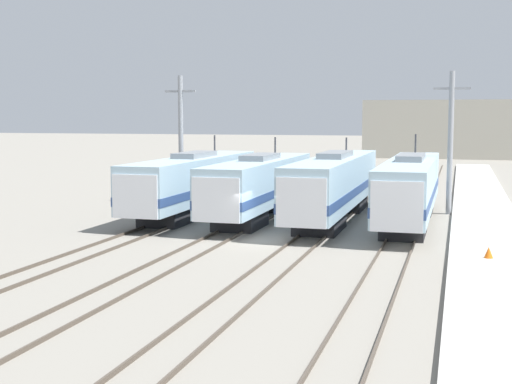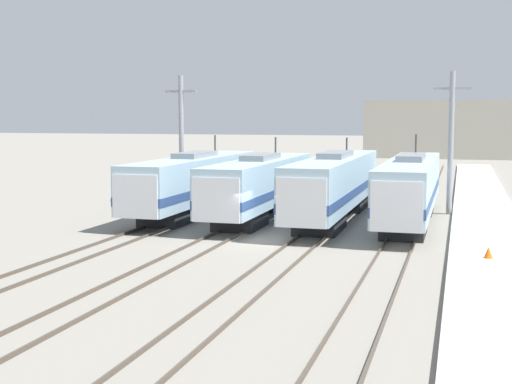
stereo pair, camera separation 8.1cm
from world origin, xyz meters
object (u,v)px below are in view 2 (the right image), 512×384
object	(u,v)px
catenary_tower_left	(181,138)
traffic_cone	(488,252)
locomotive_center_left	(258,186)
locomotive_far_left	(192,183)
locomotive_far_right	(410,189)
locomotive_center_right	(334,186)
catenary_tower_right	(451,141)

from	to	relation	value
catenary_tower_left	traffic_cone	distance (m)	26.73
locomotive_center_left	locomotive_far_left	bearing A→B (deg)	172.49
locomotive_far_right	traffic_cone	distance (m)	11.68
locomotive_center_right	catenary_tower_right	world-z (taller)	catenary_tower_right
locomotive_center_right	catenary_tower_right	bearing A→B (deg)	36.01
locomotive_center_left	locomotive_far_right	size ratio (longest dim) A/B	0.90
catenary_tower_left	traffic_cone	xyz separation A→B (m)	(20.87, -16.12, -4.32)
locomotive_center_right	traffic_cone	xyz separation A→B (m)	(8.78, -11.16, -1.65)
locomotive_center_right	locomotive_far_right	distance (m)	4.66
locomotive_far_left	traffic_cone	bearing A→B (deg)	-31.40
locomotive_center_left	traffic_cone	distance (m)	17.07
locomotive_center_left	locomotive_center_right	size ratio (longest dim) A/B	0.87
locomotive_center_left	locomotive_center_right	bearing A→B (deg)	9.03
locomotive_center_right	locomotive_far_right	bearing A→B (deg)	-4.32
locomotive_center_left	traffic_cone	size ratio (longest dim) A/B	35.03
locomotive_far_left	locomotive_center_left	size ratio (longest dim) A/B	1.05
locomotive_center_right	traffic_cone	bearing A→B (deg)	-51.78
locomotive_far_left	catenary_tower_right	distance (m)	17.12
catenary_tower_left	locomotive_far_right	bearing A→B (deg)	-17.64
locomotive_far_right	catenary_tower_left	world-z (taller)	catenary_tower_left
locomotive_far_right	locomotive_center_right	bearing A→B (deg)	175.68
locomotive_center_left	traffic_cone	world-z (taller)	locomotive_center_left
locomotive_center_right	locomotive_far_right	world-z (taller)	locomotive_far_right
locomotive_far_left	traffic_cone	xyz separation A→B (m)	(18.07, -11.03, -1.59)
catenary_tower_right	catenary_tower_left	bearing A→B (deg)	180.00
locomotive_center_left	catenary_tower_right	xyz separation A→B (m)	(11.48, 5.71, 2.75)
locomotive_far_left	locomotive_far_right	xyz separation A→B (m)	(13.93, -0.22, 0.03)
locomotive_far_right	catenary_tower_left	size ratio (longest dim) A/B	2.05
locomotive_center_left	catenary_tower_left	size ratio (longest dim) A/B	1.84
locomotive_far_right	catenary_tower_right	world-z (taller)	catenary_tower_right
locomotive_center_left	locomotive_far_right	world-z (taller)	locomotive_far_right
catenary_tower_left	catenary_tower_right	xyz separation A→B (m)	(18.93, 0.00, 0.00)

